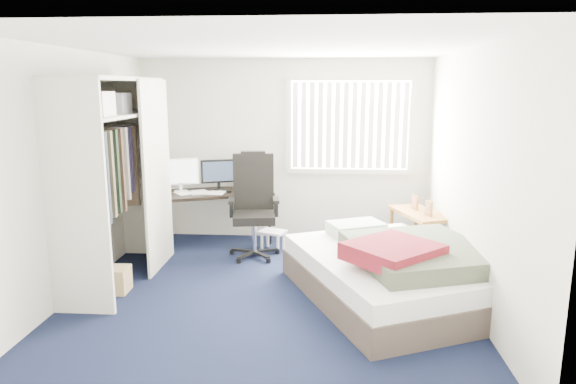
# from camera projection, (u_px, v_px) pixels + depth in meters

# --- Properties ---
(ground) EXTENTS (4.20, 4.20, 0.00)m
(ground) POSITION_uv_depth(u_px,v_px,m) (269.00, 293.00, 5.37)
(ground) COLOR black
(ground) RESTS_ON ground
(room_shell) EXTENTS (4.20, 4.20, 4.20)m
(room_shell) POSITION_uv_depth(u_px,v_px,m) (268.00, 150.00, 5.06)
(room_shell) COLOR silver
(room_shell) RESTS_ON ground
(window_assembly) EXTENTS (1.72, 0.09, 1.32)m
(window_assembly) POSITION_uv_depth(u_px,v_px,m) (350.00, 126.00, 6.98)
(window_assembly) COLOR white
(window_assembly) RESTS_ON ground
(closet) EXTENTS (0.64, 1.84, 2.22)m
(closet) POSITION_uv_depth(u_px,v_px,m) (115.00, 160.00, 5.47)
(closet) COLOR beige
(closet) RESTS_ON ground
(desk) EXTENTS (1.61, 1.14, 1.18)m
(desk) POSITION_uv_depth(u_px,v_px,m) (217.00, 189.00, 6.99)
(desk) COLOR black
(desk) RESTS_ON ground
(office_chair) EXTENTS (0.70, 0.70, 1.32)m
(office_chair) POSITION_uv_depth(u_px,v_px,m) (254.00, 216.00, 6.52)
(office_chair) COLOR black
(office_chair) RESTS_ON ground
(footstool) EXTENTS (0.39, 0.35, 0.26)m
(footstool) POSITION_uv_depth(u_px,v_px,m) (273.00, 235.00, 6.76)
(footstool) COLOR white
(footstool) RESTS_ON ground
(nightstand) EXTENTS (0.71, 0.97, 0.78)m
(nightstand) POSITION_uv_depth(u_px,v_px,m) (420.00, 217.00, 6.34)
(nightstand) COLOR brown
(nightstand) RESTS_ON ground
(bed) EXTENTS (2.31, 2.58, 0.70)m
(bed) POSITION_uv_depth(u_px,v_px,m) (394.00, 271.00, 5.18)
(bed) COLOR #473B33
(bed) RESTS_ON ground
(pine_box) EXTENTS (0.36, 0.28, 0.27)m
(pine_box) POSITION_uv_depth(u_px,v_px,m) (112.00, 280.00, 5.38)
(pine_box) COLOR #A48052
(pine_box) RESTS_ON ground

